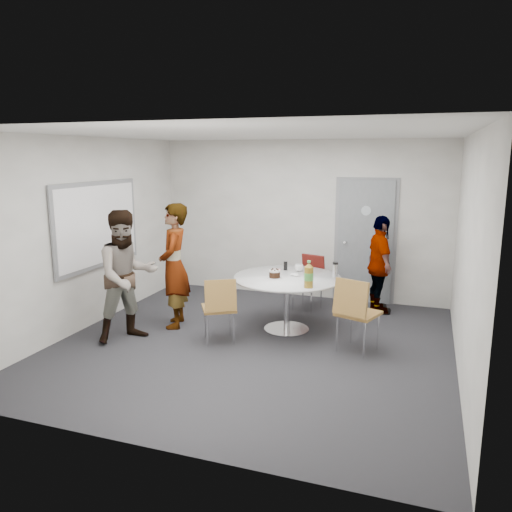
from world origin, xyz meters
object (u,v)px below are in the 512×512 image
at_px(door, 365,242).
at_px(chair_far, 310,276).
at_px(person_left, 127,276).
at_px(chair_near_left, 220,304).
at_px(table, 289,284).
at_px(person_main, 174,266).
at_px(chair_near_right, 355,308).
at_px(whiteboard, 98,225).
at_px(person_right, 380,265).

relative_size(door, chair_far, 2.45).
bearing_deg(person_left, chair_far, -6.02).
bearing_deg(chair_near_left, table, 16.16).
height_order(person_main, person_left, person_main).
relative_size(table, chair_far, 1.73).
relative_size(door, person_main, 1.19).
bearing_deg(chair_far, person_left, 63.02).
height_order(door, table, door).
height_order(chair_near_left, chair_near_right, chair_near_right).
xyz_separation_m(whiteboard, chair_far, (2.79, 1.63, -0.92)).
relative_size(whiteboard, table, 1.27).
bearing_deg(chair_far, person_main, 57.29).
xyz_separation_m(door, table, (-0.81, -1.81, -0.35)).
bearing_deg(whiteboard, door, 32.66).
xyz_separation_m(chair_near_left, chair_near_right, (1.71, 0.25, 0.05)).
bearing_deg(person_left, chair_near_right, -44.12).
distance_m(chair_near_left, chair_near_right, 1.73).
relative_size(whiteboard, chair_far, 2.20).
bearing_deg(chair_near_right, whiteboard, -161.39).
distance_m(chair_near_right, person_right, 1.81).
distance_m(chair_near_right, chair_far, 1.93).
height_order(person_main, person_right, person_main).
relative_size(chair_far, person_right, 0.56).
xyz_separation_m(table, chair_near_left, (-0.72, -0.76, -0.13)).
xyz_separation_m(chair_near_left, person_right, (1.83, 2.04, 0.23)).
bearing_deg(table, person_left, -152.29).
height_order(whiteboard, person_left, whiteboard).
bearing_deg(person_right, whiteboard, 92.28).
bearing_deg(person_left, person_main, 10.81).
bearing_deg(chair_near_right, person_right, 105.48).
bearing_deg(chair_near_left, person_left, 161.16).
bearing_deg(person_left, person_right, -16.82).
bearing_deg(chair_near_left, door, 28.75).
bearing_deg(person_right, chair_near_right, 154.11).
distance_m(chair_near_left, chair_far, 2.06).
height_order(chair_near_left, chair_far, chair_near_left).
xyz_separation_m(person_left, person_right, (3.05, 2.29, -0.11)).
bearing_deg(chair_near_right, person_main, -164.90).
xyz_separation_m(chair_near_right, person_right, (0.12, 1.79, 0.17)).
xyz_separation_m(person_main, person_right, (2.72, 1.60, -0.12)).
height_order(table, person_left, person_left).
relative_size(door, person_left, 1.21).
relative_size(chair_near_left, person_left, 0.51).
height_order(whiteboard, chair_near_left, whiteboard).
distance_m(chair_far, person_left, 2.95).
height_order(door, whiteboard, door).
bearing_deg(chair_far, chair_near_right, 134.97).
height_order(whiteboard, chair_near_right, whiteboard).
relative_size(whiteboard, person_right, 1.23).
bearing_deg(whiteboard, person_main, 7.28).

